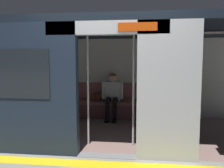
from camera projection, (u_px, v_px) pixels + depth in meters
ground_plane at (107, 156)px, 3.60m from camera, size 60.00×60.00×0.00m
platform_edge_strip at (104, 164)px, 3.30m from camera, size 8.00×0.24×0.01m
train_car at (113, 62)px, 4.72m from camera, size 6.40×2.92×2.20m
bench_seat at (119, 105)px, 5.94m from camera, size 2.66×0.44×0.45m
person_seated at (112, 93)px, 5.88m from camera, size 0.55×0.67×1.18m
handbag at (96, 97)px, 6.07m from camera, size 0.26×0.15×0.17m
book at (129, 101)px, 5.92m from camera, size 0.25×0.27×0.03m
grab_pole_door at (88, 87)px, 4.00m from camera, size 0.04×0.04×2.06m
grab_pole_far at (133, 88)px, 3.95m from camera, size 0.04×0.04×2.06m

